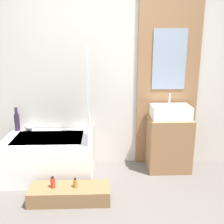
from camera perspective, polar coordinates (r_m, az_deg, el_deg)
name	(u,v)px	position (r m, az deg, el deg)	size (l,w,h in m)	color
wall_tiled_back	(108,72)	(3.59, -0.83, 8.67)	(4.20, 0.06, 2.60)	beige
wall_wood_accent	(168,72)	(3.64, 12.18, 8.60)	(0.83, 0.04, 2.60)	#8E6642
bathtub	(50,156)	(3.52, -13.42, -9.37)	(1.11, 0.73, 0.53)	white
glass_shower_screen	(88,96)	(3.09, -5.21, 3.45)	(0.01, 0.45, 1.11)	silver
wooden_step_bench	(70,194)	(3.04, -9.18, -17.18)	(0.88, 0.30, 0.17)	olive
vanity_cabinet	(169,144)	(3.65, 12.23, -6.76)	(0.56, 0.42, 0.72)	#8E6642
sink	(171,112)	(3.52, 12.62, 0.02)	(0.50, 0.33, 0.31)	white
vase_tall_dark	(17,121)	(3.77, -19.97, -1.91)	(0.07, 0.07, 0.33)	#2D1E33
vase_round_light	(29,127)	(3.72, -17.66, -3.13)	(0.11, 0.11, 0.11)	white
bottle_soap_primary	(53,183)	(3.00, -12.76, -14.76)	(0.05, 0.05, 0.13)	red
bottle_soap_secondary	(75,183)	(2.97, -7.98, -15.06)	(0.05, 0.05, 0.11)	#B2752D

